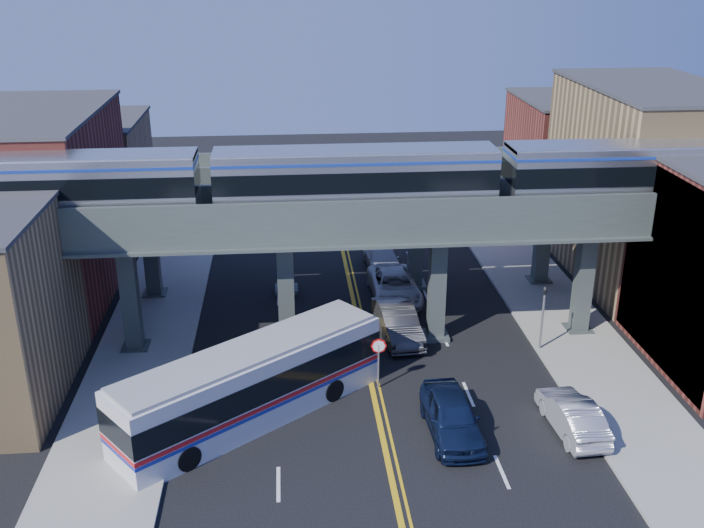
{
  "coord_description": "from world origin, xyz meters",
  "views": [
    {
      "loc": [
        -3.82,
        -29.64,
        19.52
      ],
      "look_at": [
        -0.73,
        5.76,
        5.36
      ],
      "focal_mm": 40.0,
      "sensor_mm": 36.0,
      "label": 1
    }
  ],
  "objects_px": {
    "car_lane_a": "(452,416)",
    "car_lane_d": "(382,259)",
    "car_parked_curb": "(572,415)",
    "stop_sign": "(379,355)",
    "car_lane_b": "(398,322)",
    "traffic_signal": "(543,311)",
    "transit_train": "(355,177)",
    "car_lane_c": "(394,286)",
    "transit_bus": "(252,385)"
  },
  "relations": [
    {
      "from": "car_lane_a",
      "to": "car_lane_d",
      "type": "height_order",
      "value": "car_lane_a"
    },
    {
      "from": "car_lane_a",
      "to": "car_parked_curb",
      "type": "height_order",
      "value": "car_lane_a"
    },
    {
      "from": "stop_sign",
      "to": "car_lane_b",
      "type": "xyz_separation_m",
      "value": [
        1.67,
        5.21,
        -0.87
      ]
    },
    {
      "from": "traffic_signal",
      "to": "car_parked_curb",
      "type": "bearing_deg",
      "value": -97.08
    },
    {
      "from": "car_parked_curb",
      "to": "car_lane_b",
      "type": "bearing_deg",
      "value": -60.18
    },
    {
      "from": "transit_train",
      "to": "car_lane_c",
      "type": "distance_m",
      "value": 10.25
    },
    {
      "from": "stop_sign",
      "to": "car_parked_curb",
      "type": "xyz_separation_m",
      "value": [
        7.99,
        -4.36,
        -0.97
      ]
    },
    {
      "from": "car_lane_d",
      "to": "stop_sign",
      "type": "bearing_deg",
      "value": -100.51
    },
    {
      "from": "stop_sign",
      "to": "transit_bus",
      "type": "distance_m",
      "value": 6.3
    },
    {
      "from": "stop_sign",
      "to": "car_lane_a",
      "type": "relative_size",
      "value": 0.5
    },
    {
      "from": "transit_train",
      "to": "car_lane_a",
      "type": "xyz_separation_m",
      "value": [
        3.36,
        -9.15,
        -8.22
      ]
    },
    {
      "from": "car_lane_b",
      "to": "car_parked_curb",
      "type": "bearing_deg",
      "value": -62.17
    },
    {
      "from": "transit_train",
      "to": "car_parked_curb",
      "type": "distance_m",
      "value": 15.23
    },
    {
      "from": "transit_train",
      "to": "car_lane_d",
      "type": "height_order",
      "value": "transit_train"
    },
    {
      "from": "stop_sign",
      "to": "car_lane_c",
      "type": "distance_m",
      "value": 10.59
    },
    {
      "from": "traffic_signal",
      "to": "car_parked_curb",
      "type": "height_order",
      "value": "traffic_signal"
    },
    {
      "from": "car_lane_a",
      "to": "car_lane_c",
      "type": "distance_m",
      "value": 14.48
    },
    {
      "from": "car_lane_c",
      "to": "car_lane_d",
      "type": "relative_size",
      "value": 1.16
    },
    {
      "from": "car_lane_a",
      "to": "transit_bus",
      "type": "bearing_deg",
      "value": 165.45
    },
    {
      "from": "traffic_signal",
      "to": "car_lane_a",
      "type": "distance_m",
      "value": 9.57
    },
    {
      "from": "transit_bus",
      "to": "stop_sign",
      "type": "bearing_deg",
      "value": -17.71
    },
    {
      "from": "transit_bus",
      "to": "car_lane_c",
      "type": "relative_size",
      "value": 2.03
    },
    {
      "from": "transit_bus",
      "to": "car_lane_b",
      "type": "bearing_deg",
      "value": 6.48
    },
    {
      "from": "transit_train",
      "to": "car_lane_c",
      "type": "bearing_deg",
      "value": 61.71
    },
    {
      "from": "stop_sign",
      "to": "transit_bus",
      "type": "xyz_separation_m",
      "value": [
        -5.92,
        -2.15,
        -0.03
      ]
    },
    {
      "from": "car_lane_c",
      "to": "car_lane_b",
      "type": "bearing_deg",
      "value": -97.22
    },
    {
      "from": "car_lane_c",
      "to": "car_lane_d",
      "type": "xyz_separation_m",
      "value": [
        -0.16,
        4.74,
        -0.08
      ]
    },
    {
      "from": "transit_bus",
      "to": "car_lane_c",
      "type": "xyz_separation_m",
      "value": [
        8.12,
        12.46,
        -0.9
      ]
    },
    {
      "from": "car_lane_a",
      "to": "car_lane_b",
      "type": "relative_size",
      "value": 0.98
    },
    {
      "from": "transit_bus",
      "to": "car_lane_a",
      "type": "relative_size",
      "value": 2.28
    },
    {
      "from": "car_lane_b",
      "to": "car_lane_d",
      "type": "distance_m",
      "value": 9.85
    },
    {
      "from": "stop_sign",
      "to": "car_lane_b",
      "type": "height_order",
      "value": "stop_sign"
    },
    {
      "from": "car_lane_a",
      "to": "car_lane_d",
      "type": "bearing_deg",
      "value": 90.53
    },
    {
      "from": "stop_sign",
      "to": "car_lane_d",
      "type": "relative_size",
      "value": 0.51
    },
    {
      "from": "traffic_signal",
      "to": "car_lane_d",
      "type": "height_order",
      "value": "traffic_signal"
    },
    {
      "from": "stop_sign",
      "to": "car_lane_c",
      "type": "xyz_separation_m",
      "value": [
        2.2,
        10.31,
        -0.93
      ]
    },
    {
      "from": "car_lane_c",
      "to": "transit_bus",
      "type": "bearing_deg",
      "value": -124.39
    },
    {
      "from": "stop_sign",
      "to": "car_parked_curb",
      "type": "relative_size",
      "value": 0.55
    },
    {
      "from": "car_lane_b",
      "to": "car_lane_c",
      "type": "xyz_separation_m",
      "value": [
        0.53,
        5.1,
        -0.06
      ]
    },
    {
      "from": "traffic_signal",
      "to": "transit_bus",
      "type": "bearing_deg",
      "value": -160.86
    },
    {
      "from": "transit_train",
      "to": "car_lane_d",
      "type": "bearing_deg",
      "value": 74.96
    },
    {
      "from": "car_lane_d",
      "to": "car_lane_a",
      "type": "bearing_deg",
      "value": -90.83
    },
    {
      "from": "stop_sign",
      "to": "car_parked_curb",
      "type": "bearing_deg",
      "value": -28.65
    },
    {
      "from": "traffic_signal",
      "to": "car_lane_a",
      "type": "height_order",
      "value": "traffic_signal"
    },
    {
      "from": "car_lane_d",
      "to": "transit_train",
      "type": "bearing_deg",
      "value": -107.83
    },
    {
      "from": "transit_bus",
      "to": "car_parked_curb",
      "type": "bearing_deg",
      "value": -46.68
    },
    {
      "from": "car_parked_curb",
      "to": "transit_train",
      "type": "bearing_deg",
      "value": -50.88
    },
    {
      "from": "car_parked_curb",
      "to": "transit_bus",
      "type": "bearing_deg",
      "value": -12.66
    },
    {
      "from": "stop_sign",
      "to": "car_lane_c",
      "type": "relative_size",
      "value": 0.44
    },
    {
      "from": "car_lane_b",
      "to": "car_lane_c",
      "type": "relative_size",
      "value": 0.9
    }
  ]
}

